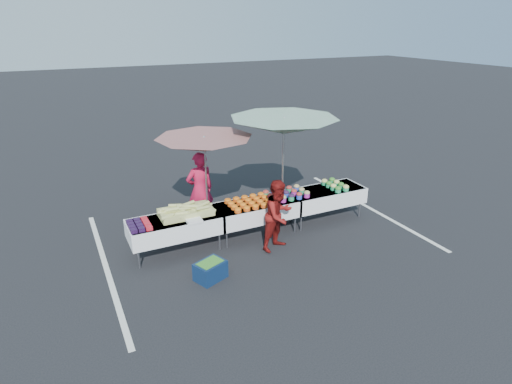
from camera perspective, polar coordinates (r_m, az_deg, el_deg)
name	(u,v)px	position (r m, az deg, el deg)	size (l,w,h in m)	color
ground	(256,234)	(9.54, 0.00, -5.59)	(80.00, 80.00, 0.00)	black
stripe_left	(106,268)	(8.79, -19.34, -9.49)	(0.10, 5.00, 0.00)	silver
stripe_right	(369,208)	(11.18, 14.89, -2.06)	(0.10, 5.00, 0.00)	silver
table_left	(175,226)	(8.72, -10.71, -4.48)	(1.86, 0.81, 0.75)	white
table_center	(256,210)	(9.28, 0.00, -2.39)	(1.86, 0.81, 0.75)	white
table_right	(325,196)	(10.14, 9.17, -0.52)	(1.86, 0.81, 0.75)	white
berry_punnets	(139,225)	(8.45, -15.33, -4.25)	(0.40, 0.54, 0.08)	black
corn_pile	(186,211)	(8.71, -9.29, -2.54)	(1.16, 0.57, 0.26)	tan
plastic_bags	(194,220)	(8.45, -8.28, -3.76)	(0.30, 0.25, 0.05)	white
carrot_bowls	(250,202)	(9.13, -0.82, -1.34)	(0.95, 0.69, 0.11)	#CD4F16
potato_cups	(286,194)	(9.52, 4.06, -0.21)	(0.94, 0.58, 0.16)	blue
bean_baskets	(335,185)	(10.19, 10.48, 0.95)	(0.36, 0.68, 0.15)	#269A5F
vendor	(200,189)	(9.70, -7.47, 0.34)	(0.63, 0.42, 1.74)	#BE153C
customer	(279,215)	(8.67, 3.05, -3.09)	(0.72, 0.56, 1.49)	maroon
umbrella_left	(205,145)	(9.22, -6.88, 6.23)	(2.46, 2.46, 2.14)	black
umbrella_right	(284,127)	(9.48, 3.73, 8.69)	(2.59, 2.59, 2.48)	black
storage_bin	(210,270)	(7.94, -6.11, -10.32)	(0.64, 0.56, 0.35)	#0D2244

